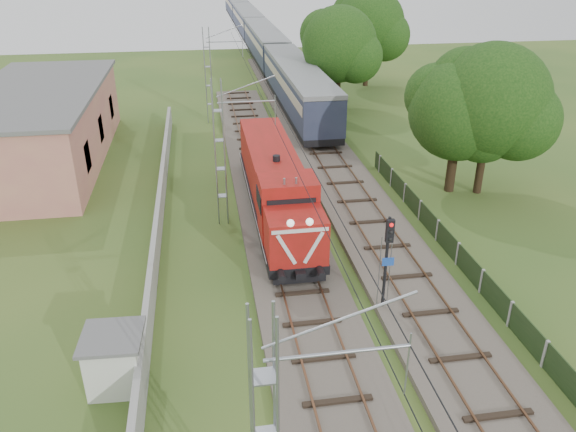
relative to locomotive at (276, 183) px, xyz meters
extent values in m
plane|color=#305520|center=(0.00, -12.11, -2.10)|extent=(140.00, 140.00, 0.00)
cube|color=#6B6054|center=(0.00, -5.11, -1.95)|extent=(4.20, 70.00, 0.30)
cube|color=black|center=(0.00, -5.11, -1.75)|extent=(2.40, 70.00, 0.10)
cube|color=brown|center=(-0.85, -5.11, -1.68)|extent=(0.08, 70.00, 0.05)
cube|color=brown|center=(0.85, -5.11, -1.68)|extent=(0.08, 70.00, 0.05)
cube|color=#6B6054|center=(5.00, 7.89, -1.95)|extent=(4.20, 80.00, 0.30)
cube|color=black|center=(5.00, 7.89, -1.75)|extent=(2.40, 80.00, 0.10)
cube|color=brown|center=(4.15, 7.89, -1.68)|extent=(0.08, 80.00, 0.05)
cube|color=brown|center=(5.85, 7.89, -1.68)|extent=(0.08, 80.00, 0.05)
cylinder|color=gray|center=(-1.50, -20.11, 4.70)|extent=(3.00, 0.08, 0.08)
cylinder|color=gray|center=(-1.50, -0.11, 4.70)|extent=(3.00, 0.08, 0.08)
cylinder|color=gray|center=(-1.50, 19.89, 4.70)|extent=(3.00, 0.08, 0.08)
cylinder|color=black|center=(0.00, -0.11, 3.40)|extent=(0.03, 70.00, 0.03)
cylinder|color=black|center=(0.00, -0.11, 4.70)|extent=(0.03, 70.00, 0.03)
cube|color=#9E9E99|center=(-6.50, -0.11, -1.35)|extent=(0.25, 40.00, 1.50)
cube|color=tan|center=(-15.00, 11.89, 0.40)|extent=(8.00, 20.00, 5.00)
cube|color=#606060|center=(-15.00, 11.89, 3.00)|extent=(8.40, 20.40, 0.25)
cube|color=black|center=(-11.05, 5.89, 0.10)|extent=(0.10, 1.60, 1.80)
cube|color=black|center=(-11.05, 11.89, 0.10)|extent=(0.10, 1.60, 1.80)
cube|color=black|center=(-11.05, 17.89, 0.10)|extent=(0.10, 1.60, 1.80)
cube|color=black|center=(8.00, -9.11, -1.50)|extent=(0.05, 32.00, 1.15)
cube|color=#9E9E99|center=(8.00, 5.89, -1.50)|extent=(0.12, 0.12, 1.20)
cube|color=black|center=(0.00, 0.11, -1.14)|extent=(2.76, 15.66, 0.46)
cube|color=black|center=(0.00, -4.95, -1.42)|extent=(2.03, 3.32, 0.46)
cube|color=black|center=(0.00, 5.18, -1.42)|extent=(2.03, 3.32, 0.46)
cube|color=black|center=(0.00, -7.63, -1.51)|extent=(2.40, 0.23, 0.32)
cube|color=#AE1513|center=(0.00, -6.57, 0.15)|extent=(2.67, 2.30, 2.12)
sphere|color=white|center=(-0.41, -7.67, 1.34)|extent=(0.33, 0.33, 0.33)
sphere|color=white|center=(0.41, -7.67, 1.34)|extent=(0.33, 0.33, 0.33)
cube|color=silver|center=(-0.60, -7.74, 0.10)|extent=(0.92, 0.06, 1.54)
cube|color=silver|center=(0.60, -7.74, 0.10)|extent=(0.92, 0.06, 1.54)
cube|color=silver|center=(0.00, -7.74, 0.97)|extent=(2.49, 0.06, 0.17)
cube|color=#AE1513|center=(0.00, -4.31, 0.56)|extent=(2.76, 2.21, 2.95)
cube|color=black|center=(0.00, -5.43, 1.02)|extent=(2.30, 0.06, 0.83)
cube|color=#AE1513|center=(0.00, 2.37, 0.28)|extent=(2.58, 11.15, 2.40)
cylinder|color=black|center=(0.00, -0.44, 1.62)|extent=(0.41, 0.41, 0.37)
cylinder|color=gray|center=(-0.28, -5.05, 2.17)|extent=(0.11, 0.11, 0.32)
cylinder|color=gray|center=(0.28, -5.05, 2.17)|extent=(0.11, 0.11, 0.32)
cube|color=black|center=(5.00, 21.55, -1.17)|extent=(3.09, 23.41, 0.53)
cube|color=#303651|center=(5.00, 21.55, 0.53)|extent=(3.19, 23.41, 2.87)
cube|color=#BAAC90|center=(5.00, 21.55, 1.06)|extent=(3.23, 22.47, 0.80)
cube|color=gray|center=(5.00, 21.55, 2.13)|extent=(3.25, 23.41, 0.37)
cube|color=black|center=(5.00, 46.02, -1.17)|extent=(3.09, 23.41, 0.53)
cube|color=#303651|center=(5.00, 46.02, 0.53)|extent=(3.19, 23.41, 2.87)
cube|color=#BAAC90|center=(5.00, 46.02, 1.06)|extent=(3.23, 22.47, 0.80)
cube|color=gray|center=(5.00, 46.02, 2.13)|extent=(3.25, 23.41, 0.37)
cube|color=black|center=(5.00, 70.49, -1.17)|extent=(3.09, 23.41, 0.53)
cube|color=#303651|center=(5.00, 70.49, 0.53)|extent=(3.19, 23.41, 2.87)
cube|color=#BAAC90|center=(5.00, 70.49, 1.06)|extent=(3.23, 22.47, 0.80)
cube|color=gray|center=(5.00, 70.49, 2.13)|extent=(3.25, 23.41, 0.37)
cube|color=black|center=(5.00, 94.96, -1.17)|extent=(3.09, 23.41, 0.53)
cube|color=#303651|center=(5.00, 94.96, 0.53)|extent=(3.19, 23.41, 2.87)
cube|color=#BAAC90|center=(5.00, 94.96, 1.06)|extent=(3.23, 22.47, 0.80)
cylinder|color=black|center=(3.19, -9.80, 0.14)|extent=(0.13, 0.13, 4.48)
cube|color=black|center=(3.19, -9.93, 1.84)|extent=(0.32, 0.21, 0.98)
sphere|color=red|center=(3.19, -10.04, 2.15)|extent=(0.16, 0.16, 0.16)
sphere|color=black|center=(3.19, -10.04, 1.84)|extent=(0.16, 0.16, 0.16)
sphere|color=black|center=(3.19, -10.04, 1.53)|extent=(0.16, 0.16, 0.16)
cube|color=#1B45A4|center=(3.24, -9.91, 0.41)|extent=(0.49, 0.06, 0.36)
cube|color=silver|center=(-7.40, -12.56, -1.11)|extent=(1.90, 1.90, 1.99)
cube|color=#606060|center=(-7.40, -12.56, -0.02)|extent=(2.18, 2.18, 0.14)
cylinder|color=#322314|center=(11.40, 2.12, -0.26)|extent=(0.60, 0.60, 3.69)
sphere|color=black|center=(11.40, 2.12, 3.10)|extent=(6.04, 6.04, 6.04)
sphere|color=black|center=(12.61, 1.21, 2.26)|extent=(4.23, 4.23, 4.23)
sphere|color=black|center=(10.35, 3.18, 3.77)|extent=(3.93, 3.93, 3.93)
cylinder|color=#322314|center=(13.04, 1.57, -0.03)|extent=(0.49, 0.49, 4.15)
sphere|color=black|center=(13.04, 1.57, 3.74)|extent=(6.78, 6.78, 6.78)
sphere|color=black|center=(14.40, 0.56, 2.80)|extent=(4.75, 4.75, 4.75)
sphere|color=black|center=(11.85, 2.76, 4.49)|extent=(4.41, 4.41, 4.41)
cylinder|color=#322314|center=(9.06, 22.73, -0.01)|extent=(0.56, 0.56, 4.19)
sphere|color=black|center=(9.06, 22.73, 3.80)|extent=(6.85, 6.85, 6.85)
sphere|color=black|center=(10.43, 21.71, 2.85)|extent=(4.80, 4.80, 4.80)
sphere|color=black|center=(7.86, 23.93, 4.56)|extent=(4.46, 4.46, 4.46)
cylinder|color=#322314|center=(14.40, 31.48, 0.19)|extent=(0.55, 0.55, 4.58)
sphere|color=black|center=(14.40, 31.48, 4.36)|extent=(7.50, 7.50, 7.50)
sphere|color=black|center=(15.90, 30.35, 3.31)|extent=(5.25, 5.25, 5.25)
sphere|color=black|center=(13.09, 32.79, 5.19)|extent=(4.87, 4.87, 4.87)
camera|label=1|loc=(-3.87, -28.69, 12.03)|focal=35.00mm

